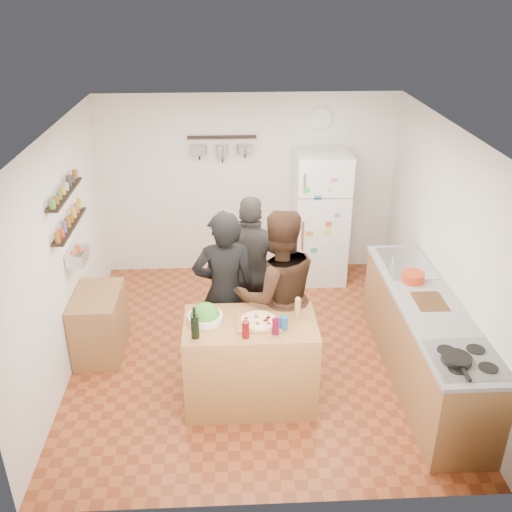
{
  "coord_description": "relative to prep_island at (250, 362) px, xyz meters",
  "views": [
    {
      "loc": [
        -0.27,
        -5.34,
        3.81
      ],
      "look_at": [
        0.0,
        0.1,
        1.15
      ],
      "focal_mm": 40.0,
      "sensor_mm": 36.0,
      "label": 1
    }
  ],
  "objects": [
    {
      "name": "room_shell",
      "position": [
        0.1,
        1.21,
        0.79
      ],
      "size": [
        4.2,
        4.2,
        4.2
      ],
      "color": "brown",
      "rests_on": "ground"
    },
    {
      "name": "prep_island",
      "position": [
        0.0,
        0.0,
        0.0
      ],
      "size": [
        1.25,
        0.72,
        0.91
      ],
      "primitive_type": "cube",
      "color": "#A77C3D",
      "rests_on": "floor"
    },
    {
      "name": "pizza_board",
      "position": [
        0.08,
        -0.02,
        0.47
      ],
      "size": [
        0.42,
        0.34,
        0.02
      ],
      "primitive_type": "cube",
      "color": "olive",
      "rests_on": "prep_island"
    },
    {
      "name": "pizza",
      "position": [
        0.08,
        -0.02,
        0.48
      ],
      "size": [
        0.34,
        0.34,
        0.02
      ],
      "primitive_type": "cylinder",
      "color": "beige",
      "rests_on": "pizza_board"
    },
    {
      "name": "salad_bowl",
      "position": [
        -0.42,
        0.05,
        0.49
      ],
      "size": [
        0.33,
        0.33,
        0.07
      ],
      "primitive_type": "cylinder",
      "color": "silver",
      "rests_on": "prep_island"
    },
    {
      "name": "wine_bottle",
      "position": [
        -0.5,
        -0.22,
        0.57
      ],
      "size": [
        0.07,
        0.07,
        0.23
      ],
      "primitive_type": "cylinder",
      "color": "black",
      "rests_on": "prep_island"
    },
    {
      "name": "wine_glass_near",
      "position": [
        -0.05,
        -0.24,
        0.54
      ],
      "size": [
        0.07,
        0.07,
        0.16
      ],
      "primitive_type": "cylinder",
      "color": "#59070B",
      "rests_on": "prep_island"
    },
    {
      "name": "wine_glass_far",
      "position": [
        0.22,
        -0.2,
        0.53
      ],
      "size": [
        0.06,
        0.06,
        0.15
      ],
      "primitive_type": "cylinder",
      "color": "#50061F",
      "rests_on": "prep_island"
    },
    {
      "name": "pepper_mill",
      "position": [
        0.45,
        0.05,
        0.55
      ],
      "size": [
        0.06,
        0.06,
        0.18
      ],
      "primitive_type": "cylinder",
      "color": "#AA7C47",
      "rests_on": "prep_island"
    },
    {
      "name": "salt_canister",
      "position": [
        0.3,
        -0.12,
        0.52
      ],
      "size": [
        0.08,
        0.08,
        0.13
      ],
      "primitive_type": "cylinder",
      "color": "navy",
      "rests_on": "prep_island"
    },
    {
      "name": "person_left",
      "position": [
        -0.24,
        0.6,
        0.44
      ],
      "size": [
        0.69,
        0.48,
        1.79
      ],
      "primitive_type": "imported",
      "rotation": [
        0.0,
        0.0,
        3.23
      ],
      "color": "black",
      "rests_on": "floor"
    },
    {
      "name": "person_center",
      "position": [
        0.3,
        0.48,
        0.47
      ],
      "size": [
        1.0,
        0.84,
        1.84
      ],
      "primitive_type": "imported",
      "rotation": [
        0.0,
        0.0,
        3.32
      ],
      "color": "black",
      "rests_on": "floor"
    },
    {
      "name": "person_back",
      "position": [
        0.07,
        1.09,
        0.42
      ],
      "size": [
        1.07,
        0.55,
        1.75
      ],
      "primitive_type": "imported",
      "rotation": [
        0.0,
        0.0,
        3.02
      ],
      "color": "#2D2A28",
      "rests_on": "floor"
    },
    {
      "name": "counter_run",
      "position": [
        1.8,
        0.27,
        -0.01
      ],
      "size": [
        0.63,
        2.63,
        0.9
      ],
      "primitive_type": "cube",
      "color": "#9E7042",
      "rests_on": "floor"
    },
    {
      "name": "stove_top",
      "position": [
        1.8,
        -0.68,
        0.46
      ],
      "size": [
        0.6,
        0.62,
        0.02
      ],
      "primitive_type": "cube",
      "color": "white",
      "rests_on": "counter_run"
    },
    {
      "name": "skillet",
      "position": [
        1.7,
        -0.7,
        0.49
      ],
      "size": [
        0.25,
        0.25,
        0.05
      ],
      "primitive_type": "cylinder",
      "color": "black",
      "rests_on": "stove_top"
    },
    {
      "name": "sink",
      "position": [
        1.8,
        1.12,
        0.46
      ],
      "size": [
        0.5,
        0.8,
        0.03
      ],
      "primitive_type": "cube",
      "color": "silver",
      "rests_on": "counter_run"
    },
    {
      "name": "cutting_board",
      "position": [
        1.8,
        0.28,
        0.46
      ],
      "size": [
        0.3,
        0.4,
        0.02
      ],
      "primitive_type": "cube",
      "color": "#955F36",
      "rests_on": "counter_run"
    },
    {
      "name": "red_bowl",
      "position": [
        1.75,
        0.7,
        0.51
      ],
      "size": [
        0.24,
        0.24,
        0.1
      ],
      "primitive_type": "cylinder",
      "color": "red",
      "rests_on": "counter_run"
    },
    {
      "name": "fridge",
      "position": [
        1.05,
        2.57,
        0.45
      ],
      "size": [
        0.7,
        0.68,
        1.8
      ],
      "primitive_type": "cube",
      "color": "white",
      "rests_on": "floor"
    },
    {
      "name": "wall_clock",
      "position": [
        1.05,
        2.9,
        1.69
      ],
      "size": [
        0.3,
        0.03,
        0.3
      ],
      "primitive_type": "cylinder",
      "rotation": [
        1.57,
        0.0,
        0.0
      ],
      "color": "silver",
      "rests_on": "back_wall"
    },
    {
      "name": "spice_shelf_lower",
      "position": [
        -1.83,
        1.02,
        1.04
      ],
      "size": [
        0.12,
        1.0,
        0.02
      ],
      "primitive_type": "cube",
      "color": "black",
      "rests_on": "left_wall"
    },
    {
      "name": "spice_shelf_upper",
      "position": [
        -1.83,
        1.02,
        1.4
      ],
      "size": [
        0.12,
        1.0,
        0.02
      ],
      "primitive_type": "cube",
      "color": "black",
      "rests_on": "left_wall"
    },
    {
      "name": "produce_basket",
      "position": [
        -1.8,
        1.02,
        0.69
      ],
      "size": [
        0.18,
        0.35,
        0.14
      ],
      "primitive_type": "cube",
      "color": "silver",
      "rests_on": "left_wall"
    },
    {
      "name": "side_table",
      "position": [
        -1.64,
        0.91,
        -0.09
      ],
      "size": [
        0.5,
        0.8,
        0.73
      ],
      "primitive_type": "cube",
      "color": "#A07543",
      "rests_on": "floor"
    },
    {
      "name": "pot_rack",
      "position": [
        -0.25,
        2.82,
        1.49
      ],
      "size": [
        0.9,
        0.04,
        0.04
      ],
      "primitive_type": "cube",
      "color": "black",
      "rests_on": "back_wall"
    }
  ]
}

